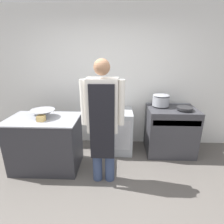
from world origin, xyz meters
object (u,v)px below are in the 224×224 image
Objects in this scene: fridge_unit at (114,131)px; saute_pan at (185,108)px; stove at (170,131)px; mixing_bowl at (43,114)px; person_cook at (103,118)px; plastic_tub at (41,118)px; stock_pot at (161,100)px.

saute_pan is (1.24, -0.16, 0.52)m from fridge_unit.
saute_pan reaches higher than stove.
stove is 2.39× the size of mixing_bowl.
mixing_bowl reaches higher than saute_pan.
person_cook is at bearing -144.28° from stove.
plastic_tub is at bearing -162.39° from stove.
mixing_bowl is 1.23× the size of stock_pot.
fridge_unit is 2.14× the size of mixing_bowl.
person_cook is 0.96m from plastic_tub.
person_cook is at bearing -151.40° from saute_pan.
stove reaches higher than fridge_unit.
mixing_bowl reaches higher than fridge_unit.
fridge_unit is 1.39m from plastic_tub.
person_cook reaches higher than saute_pan.
stove is at bearing -30.23° from stock_pot.
plastic_tub is (-1.08, -0.72, 0.51)m from fridge_unit.
plastic_tub is at bearing 169.03° from person_cook.
stove is 3.33× the size of saute_pan.
saute_pan is (1.37, 0.75, -0.08)m from person_cook.
stock_pot reaches higher than plastic_tub.
stock_pot is at bearing 4.65° from fridge_unit.
stock_pot is at bearing 149.77° from stove.
stock_pot is (1.00, 0.98, 0.01)m from person_cook.
fridge_unit is at bearing 177.62° from stove.
stove is at bearing 13.51° from mixing_bowl.
mixing_bowl is (-0.98, 0.34, -0.07)m from person_cook.
fridge_unit is 0.46× the size of person_cook.
plastic_tub is 0.34× the size of stock_pot.
stock_pot reaches higher than stove.
mixing_bowl is (-1.11, -0.57, 0.53)m from fridge_unit.
fridge_unit is 1.06m from stock_pot.
person_cook reaches higher than stove.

